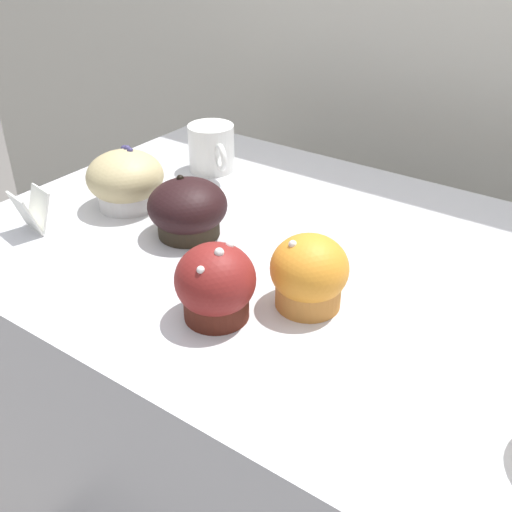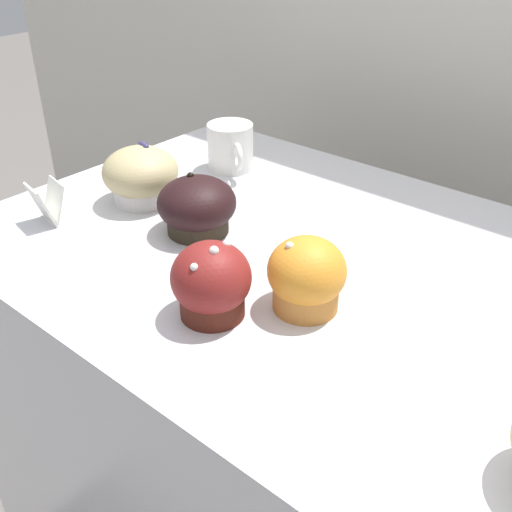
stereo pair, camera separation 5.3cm
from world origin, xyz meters
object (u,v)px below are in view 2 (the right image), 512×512
object	(u,v)px
muffin_front_center	(211,283)
coffee_cup	(231,146)
muffin_back_left	(197,207)
muffin_back_right	(141,176)
muffin_front_right	(307,277)

from	to	relation	value
muffin_front_center	coffee_cup	distance (m)	0.42
muffin_back_left	muffin_back_right	xyz separation A→B (m)	(-0.13, 0.01, 0.00)
muffin_front_center	muffin_back_right	world-z (taller)	muffin_front_center
muffin_front_center	muffin_back_right	xyz separation A→B (m)	(-0.29, 0.14, 0.00)
muffin_back_right	muffin_front_center	bearing A→B (deg)	-26.38
muffin_back_left	coffee_cup	bearing A→B (deg)	120.59
muffin_back_right	muffin_front_right	world-z (taller)	muffin_back_right
coffee_cup	muffin_back_left	bearing A→B (deg)	-59.41
muffin_front_right	coffee_cup	bearing A→B (deg)	144.06
muffin_front_center	muffin_back_left	world-z (taller)	muffin_front_center
muffin_front_right	coffee_cup	distance (m)	0.42
muffin_back_left	muffin_back_right	bearing A→B (deg)	174.28
muffin_back_right	coffee_cup	distance (m)	0.19
muffin_front_center	muffin_back_left	xyz separation A→B (m)	(-0.15, 0.13, -0.00)
muffin_back_left	muffin_front_right	bearing A→B (deg)	-12.36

